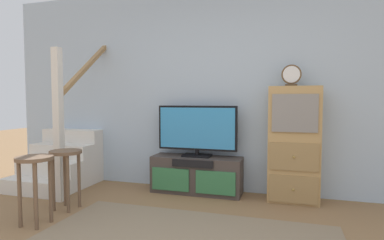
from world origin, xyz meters
TOP-DOWN VIEW (x-y plane):
  - back_wall at (0.00, 2.46)m, footprint 6.40×0.12m
  - media_console at (-0.30, 2.19)m, footprint 1.16×0.38m
  - television at (-0.30, 2.22)m, footprint 1.03×0.22m
  - side_cabinet at (0.88, 2.20)m, footprint 0.58×0.38m
  - desk_clock at (0.84, 2.19)m, footprint 0.22×0.08m
  - staircase at (-2.24, 2.20)m, footprint 1.00×1.36m
  - bar_stool_near at (-1.49, 0.74)m, footprint 0.34×0.34m
  - bar_stool_far at (-1.50, 1.20)m, footprint 0.34×0.34m

SIDE VIEW (x-z plane):
  - media_console at x=-0.30m, z-range 0.00..0.47m
  - staircase at x=-2.24m, z-range -0.73..1.47m
  - bar_stool_far at x=-1.50m, z-range 0.16..0.81m
  - bar_stool_near at x=-1.49m, z-range 0.17..0.83m
  - side_cabinet at x=0.88m, z-range 0.00..1.35m
  - television at x=-0.30m, z-range 0.49..1.14m
  - back_wall at x=0.00m, z-range 0.00..2.70m
  - desk_clock at x=0.84m, z-range 1.35..1.60m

